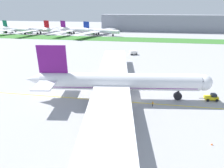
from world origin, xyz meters
TOP-DOWN VIEW (x-y plane):
  - ground_plane at (0.00, 0.00)m, footprint 600.00×600.00m
  - apron_taxi_line at (0.00, -2.26)m, footprint 280.00×0.36m
  - grass_median_strip at (0.00, 115.91)m, footprint 320.00×24.00m
  - airliner_foreground at (-6.46, -0.55)m, footprint 57.03×92.26m
  - pushback_tug at (22.98, 3.07)m, footprint 5.81×2.78m
  - ground_crew_wingwalker_port at (4.69, -3.88)m, footprint 0.40×0.54m
  - ground_crew_marshaller_front at (-5.75, 5.27)m, footprint 0.51×0.43m
  - traffic_cone_near_nose at (16.57, -19.05)m, footprint 0.36×0.36m
  - service_truck_baggage_loader at (-4.53, 59.60)m, footprint 5.10×4.12m
  - service_truck_fuel_bowser at (-14.35, 33.06)m, footprint 6.22×2.82m
  - parked_airliner_far_left at (-133.45, 135.49)m, footprint 42.84×70.68m
  - parked_airliner_far_centre at (-108.07, 135.40)m, footprint 38.79×61.57m
  - parked_airliner_far_right at (-70.08, 141.03)m, footprint 39.99×64.72m
  - parked_airliner_far_outer at (-42.94, 138.32)m, footprint 43.89×73.10m
  - terminal_building at (19.40, 180.01)m, footprint 133.39×20.00m

SIDE VIEW (x-z plane):
  - ground_plane at x=0.00m, z-range 0.00..0.00m
  - apron_taxi_line at x=0.00m, z-range 0.00..0.01m
  - grass_median_strip at x=0.00m, z-range 0.00..0.10m
  - traffic_cone_near_nose at x=16.57m, z-range -0.01..0.57m
  - pushback_tug at x=22.98m, z-range -0.10..2.10m
  - ground_crew_marshaller_front at x=-5.75m, z-range 0.18..1.83m
  - ground_crew_wingwalker_port at x=4.69m, z-range 0.18..1.84m
  - service_truck_baggage_loader at x=-4.53m, z-range 0.15..2.60m
  - service_truck_fuel_bowser at x=-14.35m, z-range 0.10..3.24m
  - parked_airliner_far_outer at x=-42.94m, z-range -1.99..10.41m
  - parked_airliner_far_left at x=-133.45m, z-range -2.06..10.76m
  - parked_airliner_far_right at x=-70.08m, z-range -2.07..10.81m
  - parked_airliner_far_centre at x=-108.07m, z-range -2.22..11.57m
  - airliner_foreground at x=-6.46m, z-range -2.71..14.18m
  - terminal_building at x=19.40m, z-range 0.00..18.00m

